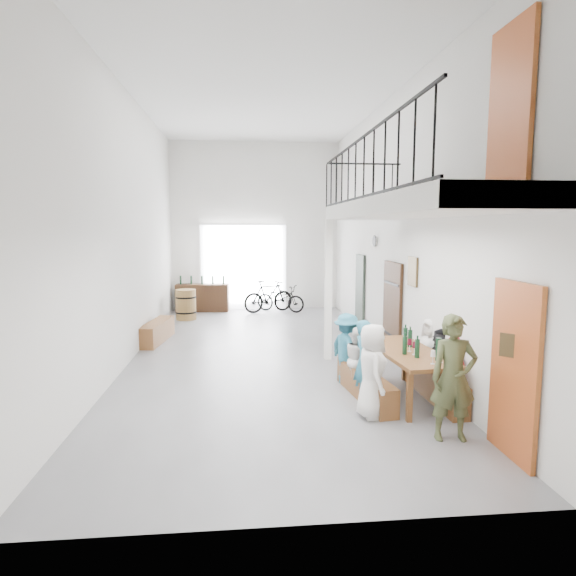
{
  "coord_description": "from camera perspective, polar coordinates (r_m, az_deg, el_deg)",
  "views": [
    {
      "loc": [
        -0.45,
        -10.07,
        2.71
      ],
      "look_at": [
        0.47,
        -0.5,
        1.5
      ],
      "focal_mm": 30.0,
      "sensor_mm": 36.0,
      "label": 1
    }
  ],
  "objects": [
    {
      "name": "right_wall_decor",
      "position": [
        8.84,
        15.44,
        0.6
      ],
      "size": [
        0.07,
        8.28,
        5.07
      ],
      "color": "#AC491D",
      "rests_on": "ground"
    },
    {
      "name": "balcony",
      "position": [
        7.36,
        13.97,
        8.91
      ],
      "size": [
        1.52,
        5.62,
        4.0
      ],
      "color": "white",
      "rests_on": "ground"
    },
    {
      "name": "room_walls",
      "position": [
        10.11,
        -2.97,
        11.93
      ],
      "size": [
        12.0,
        12.0,
        12.0
      ],
      "color": "white",
      "rests_on": "ground"
    },
    {
      "name": "tableware",
      "position": [
        7.69,
        14.75,
        -6.42
      ],
      "size": [
        0.42,
        1.23,
        0.35
      ],
      "color": "#10321B",
      "rests_on": "tasting_table"
    },
    {
      "name": "serving_counter",
      "position": [
        15.93,
        -10.1,
        -1.14
      ],
      "size": [
        1.72,
        0.58,
        0.89
      ],
      "primitive_type": "cube",
      "rotation": [
        0.0,
        0.0,
        -0.07
      ],
      "color": "#381D0F",
      "rests_on": "ground"
    },
    {
      "name": "potted_plant",
      "position": [
        11.58,
        9.2,
        -5.51
      ],
      "size": [
        0.43,
        0.4,
        0.38
      ],
      "primitive_type": "imported",
      "rotation": [
        0.0,
        0.0,
        -0.35
      ],
      "color": "#1E5519",
      "rests_on": "ground"
    },
    {
      "name": "tasting_table",
      "position": [
        7.9,
        13.96,
        -7.75
      ],
      "size": [
        1.02,
        2.13,
        0.79
      ],
      "rotation": [
        0.0,
        0.0,
        0.08
      ],
      "color": "brown",
      "rests_on": "ground"
    },
    {
      "name": "host_standing",
      "position": [
        6.56,
        19.02,
        -10.04
      ],
      "size": [
        0.62,
        0.44,
        1.63
      ],
      "primitive_type": "imported",
      "rotation": [
        0.0,
        0.0,
        -0.08
      ],
      "color": "#444B2A",
      "rests_on": "ground"
    },
    {
      "name": "gateway_portal",
      "position": [
        16.06,
        -5.28,
        2.43
      ],
      "size": [
        2.8,
        0.08,
        2.8
      ],
      "primitive_type": "cube",
      "color": "white",
      "rests_on": "ground"
    },
    {
      "name": "guest_left_d",
      "position": [
        8.46,
        7.0,
        -7.18
      ],
      "size": [
        0.73,
        0.92,
        1.25
      ],
      "primitive_type": "imported",
      "rotation": [
        0.0,
        0.0,
        1.95
      ],
      "color": "teal",
      "rests_on": "ground"
    },
    {
      "name": "bench_inner",
      "position": [
        7.92,
        9.12,
        -11.28
      ],
      "size": [
        0.53,
        1.92,
        0.44
      ],
      "primitive_type": "cube",
      "rotation": [
        0.0,
        0.0,
        0.12
      ],
      "color": "brown",
      "rests_on": "ground"
    },
    {
      "name": "guest_right_b",
      "position": [
        8.27,
        17.64,
        -8.31
      ],
      "size": [
        0.73,
        1.07,
        1.11
      ],
      "primitive_type": "imported",
      "rotation": [
        0.0,
        0.0,
        -1.14
      ],
      "color": "black",
      "rests_on": "ground"
    },
    {
      "name": "guest_left_a",
      "position": [
        7.07,
        9.93,
        -9.65
      ],
      "size": [
        0.46,
        0.68,
        1.36
      ],
      "primitive_type": "imported",
      "rotation": [
        0.0,
        0.0,
        1.53
      ],
      "color": "white",
      "rests_on": "ground"
    },
    {
      "name": "guest_right_c",
      "position": [
        8.74,
        16.54,
        -7.23
      ],
      "size": [
        0.5,
        0.64,
        1.16
      ],
      "primitive_type": "imported",
      "rotation": [
        0.0,
        0.0,
        -1.32
      ],
      "color": "white",
      "rests_on": "ground"
    },
    {
      "name": "bicycle_near",
      "position": [
        15.62,
        -0.9,
        -1.24
      ],
      "size": [
        1.72,
        1.29,
        0.87
      ],
      "primitive_type": "imported",
      "rotation": [
        0.0,
        0.0,
        1.08
      ],
      "color": "black",
      "rests_on": "ground"
    },
    {
      "name": "counter_bottles",
      "position": [
        15.85,
        -10.15,
        0.95
      ],
      "size": [
        1.44,
        0.19,
        0.28
      ],
      "color": "#10321B",
      "rests_on": "serving_counter"
    },
    {
      "name": "side_bench",
      "position": [
        11.97,
        -15.27,
        -5.01
      ],
      "size": [
        0.61,
        1.76,
        0.48
      ],
      "primitive_type": "cube",
      "rotation": [
        0.0,
        0.0,
        -0.14
      ],
      "color": "brown",
      "rests_on": "ground"
    },
    {
      "name": "bench_wall",
      "position": [
        8.2,
        16.72,
        -10.71
      ],
      "size": [
        0.31,
        2.07,
        0.48
      ],
      "primitive_type": "cube",
      "rotation": [
        0.0,
        0.0,
        0.02
      ],
      "color": "brown",
      "rests_on": "ground"
    },
    {
      "name": "bicycle_far",
      "position": [
        15.51,
        -2.32,
        -0.98
      ],
      "size": [
        1.78,
        1.13,
        1.04
      ],
      "primitive_type": "imported",
      "rotation": [
        0.0,
        0.0,
        1.98
      ],
      "color": "black",
      "rests_on": "ground"
    },
    {
      "name": "oak_barrel",
      "position": [
        14.59,
        -12.01,
        -1.93
      ],
      "size": [
        0.61,
        0.61,
        0.9
      ],
      "color": "olive",
      "rests_on": "ground"
    },
    {
      "name": "guest_left_b",
      "position": [
        7.63,
        9.05,
        -8.58
      ],
      "size": [
        0.37,
        0.51,
        1.3
      ],
      "primitive_type": "imported",
      "rotation": [
        0.0,
        0.0,
        1.71
      ],
      "color": "teal",
      "rests_on": "ground"
    },
    {
      "name": "floor",
      "position": [
        10.43,
        -2.84,
        -7.91
      ],
      "size": [
        12.0,
        12.0,
        0.0
      ],
      "primitive_type": "plane",
      "color": "slate",
      "rests_on": "ground"
    },
    {
      "name": "guest_left_c",
      "position": [
        8.13,
        8.36,
        -8.37
      ],
      "size": [
        0.45,
        0.56,
        1.09
      ],
      "primitive_type": "imported",
      "rotation": [
        0.0,
        0.0,
        1.65
      ],
      "color": "white",
      "rests_on": "ground"
    },
    {
      "name": "guest_right_a",
      "position": [
        7.64,
        18.97,
        -9.51
      ],
      "size": [
        0.29,
        0.67,
        1.14
      ],
      "primitive_type": "imported",
      "rotation": [
        0.0,
        0.0,
        -1.55
      ],
      "color": "red",
      "rests_on": "ground"
    }
  ]
}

